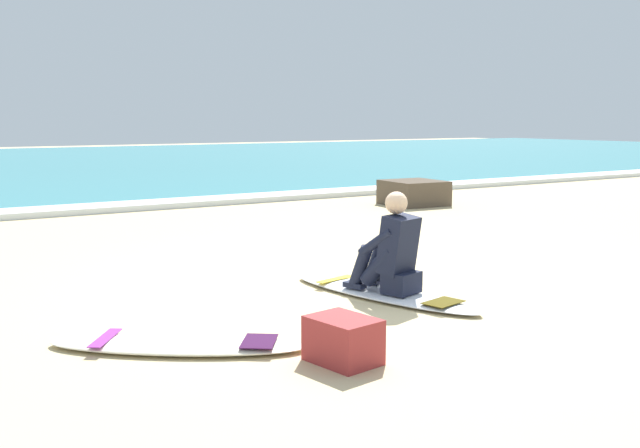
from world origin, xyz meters
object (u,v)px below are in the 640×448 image
surfboard_main (382,293)px  beach_bag (343,340)px  surfboard_spare_near (177,344)px  surfer_seated (391,253)px  shoreline_rock (414,193)px

surfboard_main → beach_bag: 1.96m
surfboard_spare_near → beach_bag: bearing=-46.3°
surfer_seated → beach_bag: 1.91m
surfboard_spare_near → shoreline_rock: bearing=39.9°
surfboard_spare_near → beach_bag: size_ratio=3.87×
beach_bag → surfboard_spare_near: bearing=133.7°
surfer_seated → surfboard_spare_near: bearing=-171.0°
surfer_seated → beach_bag: (-1.41, -1.27, -0.28)m
surfer_seated → surfboard_main: bearing=98.5°
surfboard_spare_near → surfer_seated: bearing=9.0°
shoreline_rock → beach_bag: 9.52m
surfboard_main → beach_bag: (-1.39, -1.38, 0.12)m
surfer_seated → surfboard_spare_near: surfer_seated is taller
surfboard_main → surfboard_spare_near: (-2.26, -0.47, 0.00)m
surfboard_main → surfboard_spare_near: bearing=-168.2°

